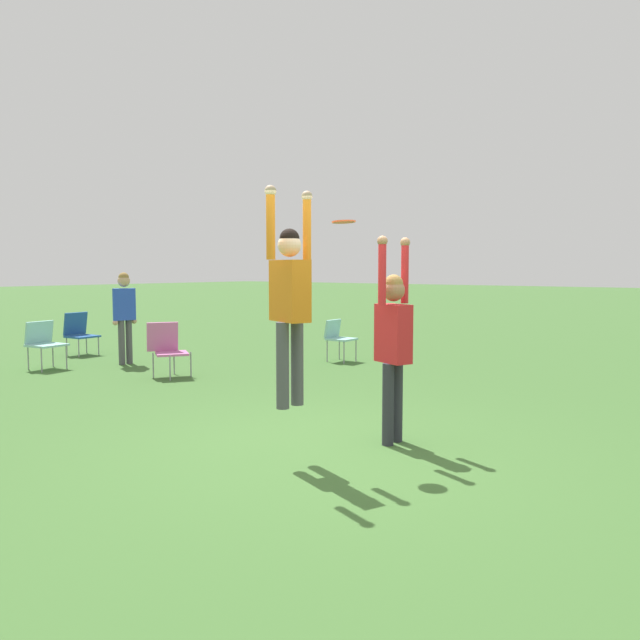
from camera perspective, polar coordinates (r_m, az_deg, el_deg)
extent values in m
plane|color=#3D662D|center=(6.35, 0.27, -11.90)|extent=(120.00, 120.00, 0.00)
cylinder|color=#4C4C51|center=(5.75, -3.44, -4.18)|extent=(0.12, 0.12, 0.80)
cylinder|color=#4C4C51|center=(5.90, -2.10, -3.94)|extent=(0.12, 0.12, 0.80)
cube|color=orange|center=(5.76, -2.79, 2.68)|extent=(0.35, 0.50, 0.57)
sphere|color=beige|center=(5.76, -2.80, 6.86)|extent=(0.22, 0.22, 0.22)
sphere|color=black|center=(5.76, -2.81, 7.45)|extent=(0.18, 0.18, 0.18)
cylinder|color=orange|center=(5.58, -4.54, 8.61)|extent=(0.08, 0.08, 0.60)
sphere|color=beige|center=(5.61, -4.56, 11.68)|extent=(0.10, 0.10, 0.10)
cylinder|color=orange|center=(5.97, -1.20, 8.37)|extent=(0.08, 0.08, 0.60)
sphere|color=beige|center=(5.99, -1.20, 11.24)|extent=(0.10, 0.10, 0.10)
cylinder|color=#2D2D38|center=(6.49, 6.24, -7.68)|extent=(0.12, 0.12, 0.85)
cylinder|color=#2D2D38|center=(6.64, 7.05, -7.40)|extent=(0.12, 0.12, 0.85)
cube|color=red|center=(6.45, 6.71, -1.23)|extent=(0.33, 0.44, 0.60)
sphere|color=#9E704C|center=(6.42, 6.75, 2.72)|extent=(0.23, 0.23, 0.23)
sphere|color=olive|center=(6.42, 6.75, 3.29)|extent=(0.20, 0.20, 0.20)
cylinder|color=red|center=(6.23, 5.70, 4.28)|extent=(0.08, 0.08, 0.64)
sphere|color=#9E704C|center=(6.23, 5.73, 7.21)|extent=(0.10, 0.10, 0.10)
cylinder|color=red|center=(6.61, 7.76, 4.28)|extent=(0.08, 0.08, 0.64)
sphere|color=#9E704C|center=(6.61, 7.79, 7.04)|extent=(0.10, 0.10, 0.10)
cylinder|color=#E04C23|center=(6.19, 2.18, 8.96)|extent=(0.24, 0.24, 0.03)
cylinder|color=gray|center=(11.93, 2.21, -2.93)|extent=(0.02, 0.02, 0.46)
cylinder|color=gray|center=(12.25, 3.31, -2.72)|extent=(0.02, 0.02, 0.46)
cylinder|color=gray|center=(12.16, 0.66, -2.77)|extent=(0.02, 0.02, 0.46)
cylinder|color=gray|center=(12.49, 1.78, -2.58)|extent=(0.02, 0.02, 0.46)
cube|color=#8CC6C1|center=(12.18, 1.99, -1.76)|extent=(0.49, 0.49, 0.04)
cube|color=#8CC6C1|center=(12.29, 1.16, -0.78)|extent=(0.48, 0.11, 0.36)
cylinder|color=gray|center=(11.97, -24.11, -3.31)|extent=(0.02, 0.02, 0.46)
cylinder|color=gray|center=(12.20, -22.17, -3.11)|extent=(0.02, 0.02, 0.46)
cylinder|color=gray|center=(12.38, -25.13, -3.09)|extent=(0.02, 0.02, 0.46)
cylinder|color=gray|center=(12.60, -23.24, -2.90)|extent=(0.02, 0.02, 0.46)
cube|color=#8CC6C1|center=(12.26, -23.69, -2.12)|extent=(0.63, 0.63, 0.04)
cube|color=#8CC6C1|center=(12.46, -24.29, -1.02)|extent=(0.56, 0.19, 0.40)
cylinder|color=gray|center=(10.42, -13.55, -4.27)|extent=(0.02, 0.02, 0.42)
cylinder|color=gray|center=(10.70, -11.72, -4.01)|extent=(0.02, 0.02, 0.42)
cylinder|color=gray|center=(10.77, -15.01, -4.02)|extent=(0.02, 0.02, 0.42)
cylinder|color=gray|center=(11.03, -13.20, -3.77)|extent=(0.02, 0.02, 0.42)
cube|color=#C666A3|center=(10.70, -13.39, -3.00)|extent=(0.71, 0.71, 0.04)
cube|color=#C666A3|center=(10.85, -14.21, -1.49)|extent=(0.50, 0.38, 0.50)
cylinder|color=gray|center=(13.69, -21.20, -2.35)|extent=(0.02, 0.02, 0.41)
cylinder|color=gray|center=(13.93, -19.59, -2.19)|extent=(0.02, 0.02, 0.41)
cylinder|color=gray|center=(14.08, -22.15, -2.19)|extent=(0.02, 0.02, 0.41)
cylinder|color=gray|center=(14.31, -20.57, -2.04)|extent=(0.02, 0.02, 0.41)
cube|color=#235193|center=(13.98, -20.90, -1.42)|extent=(0.58, 0.58, 0.04)
cube|color=#235193|center=(14.17, -21.46, -0.31)|extent=(0.54, 0.17, 0.48)
cylinder|color=#4C4C51|center=(12.36, -17.68, -1.98)|extent=(0.12, 0.12, 0.84)
cylinder|color=#4C4C51|center=(12.46, -17.06, -1.91)|extent=(0.12, 0.12, 0.84)
cube|color=blue|center=(12.35, -17.45, 1.38)|extent=(0.41, 0.30, 0.60)
sphere|color=tan|center=(12.33, -17.50, 3.43)|extent=(0.23, 0.23, 0.23)
sphere|color=olive|center=(12.33, -17.51, 3.73)|extent=(0.19, 0.19, 0.19)
cylinder|color=blue|center=(12.23, -18.25, 1.25)|extent=(0.08, 0.08, 0.63)
sphere|color=tan|center=(12.26, -18.21, -0.23)|extent=(0.10, 0.10, 0.10)
cylinder|color=blue|center=(12.47, -16.67, 1.35)|extent=(0.08, 0.08, 0.63)
sphere|color=tan|center=(12.49, -16.64, -0.10)|extent=(0.10, 0.10, 0.10)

